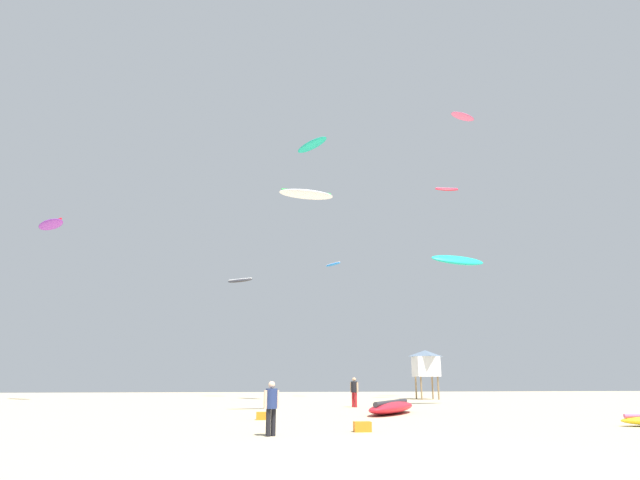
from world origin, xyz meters
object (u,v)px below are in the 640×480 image
Objects in this scene: person_foreground at (271,404)px; gear_bag at (263,416)px; kite_aloft_2 at (447,189)px; kite_aloft_7 at (312,145)px; kite_aloft_0 at (306,194)px; kite_aloft_3 at (333,264)px; cooler_box at (362,427)px; kite_grounded_near at (392,407)px; person_midground at (354,390)px; kite_aloft_5 at (458,260)px; kite_aloft_1 at (51,224)px; kite_aloft_4 at (463,117)px; lifeguard_tower at (426,363)px; kite_aloft_6 at (240,280)px.

person_foreground reaches higher than gear_bag.
kite_aloft_2 is 0.66× the size of kite_aloft_7.
kite_aloft_3 reaches higher than kite_aloft_0.
kite_grounded_near is at bearing 69.59° from cooler_box.
kite_aloft_0 reaches higher than person_midground.
kite_grounded_near is 13.32m from kite_aloft_5.
kite_aloft_7 is at bearing -107.30° from kite_aloft_3.
kite_aloft_1 is 1.64× the size of kite_aloft_3.
cooler_box and gear_bag have the same top height.
cooler_box is at bearing -122.90° from kite_aloft_4.
kite_aloft_4 is (10.80, 13.06, 24.06)m from kite_grounded_near.
kite_aloft_3 is at bearing 78.37° from kite_aloft_0.
kite_aloft_1 is 0.96× the size of kite_aloft_7.
person_midground is 0.48× the size of kite_aloft_7.
person_foreground is at bearing -116.76° from lifeguard_tower.
kite_aloft_5 is (12.94, 16.28, 8.65)m from person_foreground.
lifeguard_tower is 7.41× the size of gear_bag.
cooler_box is (-11.04, -26.89, -2.89)m from lifeguard_tower.
kite_aloft_1 is at bearing 3.70° from person_foreground.
kite_aloft_0 is 1.29× the size of kite_aloft_2.
kite_aloft_4 reaches higher than kite_grounded_near.
kite_aloft_6 is at bearing 130.32° from kite_aloft_5.
kite_aloft_4 is (16.98, 22.57, 23.44)m from person_foreground.
kite_aloft_5 is (-4.04, -6.29, -14.80)m from kite_aloft_4.
person_midground is 0.60× the size of kite_aloft_6.
kite_aloft_0 is 23.57m from kite_aloft_4.
kite_aloft_6 is at bearing -26.43° from person_foreground.
kite_aloft_6 is at bearing 157.88° from lifeguard_tower.
kite_aloft_5 is at bearing -110.01° from kite_aloft_2.
cooler_box is (3.01, 0.98, -0.78)m from person_foreground.
kite_aloft_3 is (6.60, 32.77, 11.88)m from person_foreground.
person_midground is 20.92m from kite_aloft_7.
person_foreground is 11.36m from kite_grounded_near.
kite_grounded_near reaches higher than cooler_box.
kite_aloft_6 is (-2.47, 28.16, 11.18)m from gear_bag.
kite_aloft_7 is at bearing -39.42° from person_foreground.
kite_aloft_0 is at bearing 97.30° from cooler_box.
kite_grounded_near is 1.48× the size of kite_aloft_7.
kite_aloft_5 is (13.14, 9.77, 9.42)m from gear_bag.
kite_aloft_0 is at bearing -96.86° from kite_aloft_7.
kite_aloft_0 is 26.77m from kite_aloft_2.
person_midground is 0.82× the size of kite_aloft_3.
kite_aloft_6 is at bearing 109.39° from kite_grounded_near.
kite_grounded_near is at bearing -63.87° from person_foreground.
kite_aloft_3 is at bearing 88.99° from kite_grounded_near.
kite_aloft_7 is (0.39, 21.53, 20.63)m from cooler_box.
kite_aloft_2 is 16.03m from kite_aloft_7.
cooler_box is 35.94m from kite_aloft_6.
gear_bag is 26.35m from kite_aloft_7.
kite_aloft_6 is (-20.45, 5.10, -8.82)m from kite_aloft_2.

